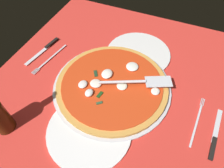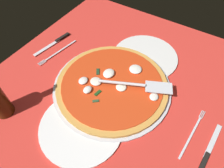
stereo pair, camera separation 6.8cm
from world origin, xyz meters
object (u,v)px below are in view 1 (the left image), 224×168
(dinner_plate_left, at_px, (89,130))
(place_setting_near, at_px, (206,130))
(pizza_server, at_px, (138,82))
(place_setting_far, at_px, (48,54))
(dinner_plate_right, at_px, (138,53))
(pizza, at_px, (112,84))

(dinner_plate_left, distance_m, place_setting_near, 0.35)
(pizza_server, relative_size, place_setting_far, 1.12)
(pizza_server, bearing_deg, dinner_plate_left, -136.58)
(dinner_plate_right, xyz_separation_m, place_setting_near, (-0.24, -0.30, -0.00))
(dinner_plate_left, relative_size, pizza_server, 1.10)
(dinner_plate_left, distance_m, pizza, 0.18)
(dinner_plate_left, distance_m, place_setting_far, 0.39)
(dinner_plate_left, xyz_separation_m, dinner_plate_right, (0.38, -0.03, 0.00))
(dinner_plate_right, height_order, pizza, pizza)
(place_setting_near, distance_m, place_setting_far, 0.64)
(place_setting_near, bearing_deg, pizza_server, 78.24)
(place_setting_far, bearing_deg, pizza, 89.53)
(dinner_plate_right, bearing_deg, pizza, 170.79)
(place_setting_far, bearing_deg, place_setting_near, 90.90)
(pizza, height_order, pizza_server, pizza_server)
(place_setting_near, xyz_separation_m, place_setting_far, (0.09, 0.63, 0.00))
(pizza, bearing_deg, place_setting_far, 80.21)
(place_setting_far, bearing_deg, dinner_plate_right, 122.56)
(dinner_plate_right, distance_m, pizza_server, 0.18)
(pizza, relative_size, place_setting_near, 1.93)
(dinner_plate_left, relative_size, place_setting_near, 1.28)
(dinner_plate_right, distance_m, pizza, 0.20)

